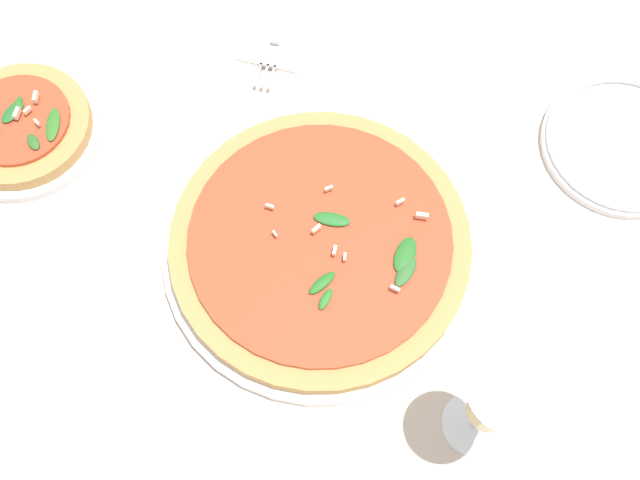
# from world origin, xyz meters

# --- Properties ---
(ground_plane) EXTENTS (6.00, 6.00, 0.00)m
(ground_plane) POSITION_xyz_m (0.00, 0.00, 0.00)
(ground_plane) COLOR beige
(pizza_arugula_main) EXTENTS (0.36, 0.36, 0.05)m
(pizza_arugula_main) POSITION_xyz_m (0.01, -0.03, 0.02)
(pizza_arugula_main) COLOR white
(pizza_arugula_main) RESTS_ON ground_plane
(pizza_personal_side) EXTENTS (0.19, 0.19, 0.05)m
(pizza_personal_side) POSITION_xyz_m (-0.04, -0.42, 0.02)
(pizza_personal_side) COLOR white
(pizza_personal_side) RESTS_ON ground_plane
(wine_glass) EXTENTS (0.08, 0.08, 0.17)m
(wine_glass) POSITION_xyz_m (0.16, 0.18, 0.11)
(wine_glass) COLOR white
(wine_glass) RESTS_ON ground_plane
(napkin) EXTENTS (0.13, 0.09, 0.01)m
(napkin) POSITION_xyz_m (-0.28, -0.16, 0.00)
(napkin) COLOR silver
(napkin) RESTS_ON ground_plane
(fork) EXTENTS (0.19, 0.03, 0.00)m
(fork) POSITION_xyz_m (-0.27, -0.16, 0.01)
(fork) COLOR silver
(fork) RESTS_ON ground_plane
(side_plate_white) EXTENTS (0.20, 0.20, 0.02)m
(side_plate_white) POSITION_xyz_m (-0.22, 0.29, 0.01)
(side_plate_white) COLOR white
(side_plate_white) RESTS_ON ground_plane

